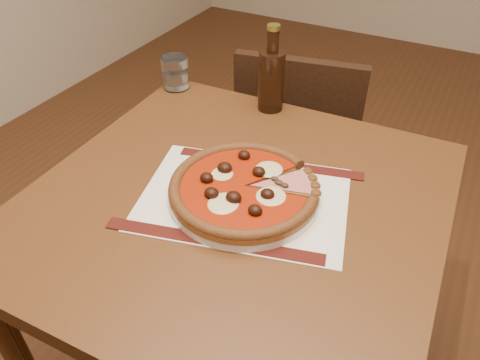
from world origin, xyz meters
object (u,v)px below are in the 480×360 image
at_px(chair_far, 299,145).
at_px(bottle, 271,78).
at_px(pizza, 244,187).
at_px(plate, 244,195).
at_px(water_glass, 175,73).
at_px(table, 236,233).

distance_m(chair_far, bottle, 0.46).
distance_m(chair_far, pizza, 0.71).
xyz_separation_m(chair_far, plate, (0.12, -0.63, 0.30)).
xyz_separation_m(chair_far, pizza, (0.12, -0.63, 0.32)).
distance_m(pizza, water_glass, 0.51).
height_order(table, bottle, bottle).
relative_size(plate, bottle, 1.34).
height_order(pizza, bottle, bottle).
bearing_deg(pizza, water_glass, 139.01).
xyz_separation_m(table, bottle, (-0.09, 0.36, 0.19)).
bearing_deg(table, chair_far, 98.91).
distance_m(table, pizza, 0.13).
xyz_separation_m(table, plate, (0.02, 0.00, 0.11)).
bearing_deg(chair_far, plate, 90.03).
xyz_separation_m(plate, bottle, (-0.11, 0.35, 0.07)).
bearing_deg(bottle, pizza, -73.10).
height_order(plate, pizza, pizza).
distance_m(chair_far, water_glass, 0.52).
distance_m(plate, pizza, 0.02).
bearing_deg(chair_far, water_glass, 36.65).
xyz_separation_m(table, chair_far, (-0.10, 0.63, -0.18)).
bearing_deg(bottle, chair_far, 91.88).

